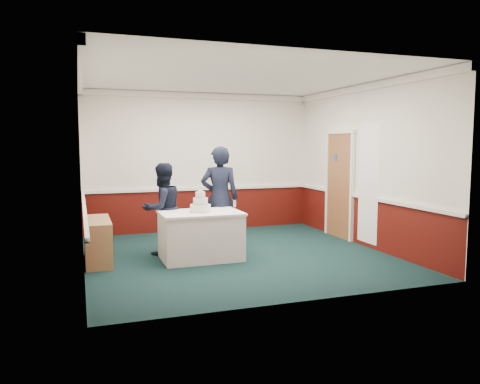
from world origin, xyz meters
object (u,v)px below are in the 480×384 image
object	(u,v)px
cake_knife	(202,213)
champagne_flute	(235,204)
wedding_cake	(200,205)
person_woman	(220,198)
person_man	(162,209)
sideboard	(98,241)
cake_table	(201,235)

from	to	relation	value
cake_knife	champagne_flute	distance (m)	0.55
wedding_cake	person_woman	xyz separation A→B (m)	(0.51, 0.60, 0.03)
wedding_cake	cake_knife	xyz separation A→B (m)	(-0.03, -0.20, -0.11)
cake_knife	person_man	distance (m)	0.92
sideboard	person_woman	world-z (taller)	person_woman
champagne_flute	sideboard	bearing A→B (deg)	163.99
person_man	person_woman	xyz separation A→B (m)	(1.04, 0.03, 0.14)
wedding_cake	person_man	xyz separation A→B (m)	(-0.53, 0.58, -0.11)
cake_knife	person_woman	bearing A→B (deg)	35.42
sideboard	champagne_flute	xyz separation A→B (m)	(2.12, -0.61, 0.58)
cake_table	cake_knife	world-z (taller)	cake_knife
cake_table	wedding_cake	size ratio (longest dim) A/B	3.63
wedding_cake	sideboard	bearing A→B (deg)	168.55
wedding_cake	champagne_flute	world-z (taller)	wedding_cake
sideboard	champagne_flute	size ratio (longest dim) A/B	5.85
cake_knife	wedding_cake	bearing A→B (deg)	60.86
champagne_flute	person_man	xyz separation A→B (m)	(-1.03, 0.86, -0.14)
wedding_cake	cake_knife	size ratio (longest dim) A/B	1.65
cake_table	champagne_flute	xyz separation A→B (m)	(0.50, -0.28, 0.53)
sideboard	cake_knife	bearing A→B (deg)	-18.38
sideboard	champagne_flute	distance (m)	2.28
sideboard	cake_knife	size ratio (longest dim) A/B	5.45
person_woman	sideboard	bearing A→B (deg)	23.42
sideboard	wedding_cake	xyz separation A→B (m)	(1.62, -0.33, 0.55)
sideboard	cake_table	distance (m)	1.65
champagne_flute	person_woman	xyz separation A→B (m)	(0.01, 0.88, 0.00)
sideboard	cake_table	xyz separation A→B (m)	(1.62, -0.33, 0.05)
cake_knife	person_woman	size ratio (longest dim) A/B	0.12
champagne_flute	person_man	bearing A→B (deg)	140.25
sideboard	person_man	distance (m)	1.20
person_man	cake_table	bearing A→B (deg)	107.46
cake_knife	person_man	bearing A→B (deg)	102.19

